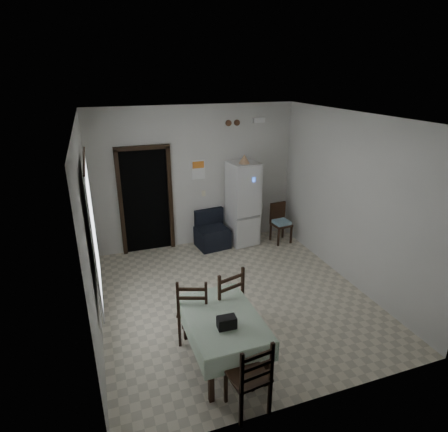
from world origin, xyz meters
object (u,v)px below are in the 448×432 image
navy_seat (212,230)px  dining_table (223,338)px  corner_chair (281,223)px  dining_chair_far_right (223,299)px  fridge (243,204)px  dining_chair_near_head (248,374)px  dining_chair_far_left (194,307)px

navy_seat → dining_table: 3.36m
corner_chair → dining_chair_far_right: bearing=-137.6°
dining_table → dining_chair_far_right: dining_chair_far_right is taller
corner_chair → dining_table: (-2.36, -2.98, -0.09)m
fridge → corner_chair: size_ratio=2.06×
dining_chair_far_right → dining_chair_near_head: dining_chair_far_right is taller
dining_chair_far_left → dining_chair_near_head: bearing=119.9°
corner_chair → dining_chair_near_head: 4.44m
corner_chair → dining_chair_far_right: size_ratio=0.82×
dining_table → dining_chair_far_right: size_ratio=1.26×
fridge → dining_table: fridge is taller
navy_seat → dining_chair_near_head: dining_chair_near_head is taller
dining_chair_far_left → dining_chair_far_right: 0.43m
dining_table → dining_chair_near_head: 0.80m
dining_chair_far_right → dining_chair_near_head: size_ratio=1.09×
fridge → dining_chair_far_left: fridge is taller
dining_chair_near_head → fridge: bearing=-118.3°
navy_seat → dining_chair_far_right: (-0.68, -2.67, 0.14)m
corner_chair → dining_chair_far_right: (-2.16, -2.41, 0.09)m
dining_chair_far_left → navy_seat: bearing=-92.7°
corner_chair → dining_chair_near_head: (-2.35, -3.77, 0.05)m
fridge → dining_chair_far_left: bearing=-130.2°
corner_chair → dining_chair_far_left: 3.55m
navy_seat → dining_chair_far_left: dining_chair_far_left is taller
fridge → corner_chair: fridge is taller
corner_chair → dining_chair_far_left: (-2.59, -2.43, 0.07)m
fridge → dining_chair_far_right: (-1.36, -2.67, -0.36)m
fridge → dining_chair_near_head: 4.34m
fridge → corner_chair: (0.79, -0.26, -0.46)m
dining_chair_far_left → dining_chair_near_head: size_ratio=1.04×
navy_seat → dining_table: navy_seat is taller
navy_seat → dining_chair_far_right: size_ratio=0.73×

